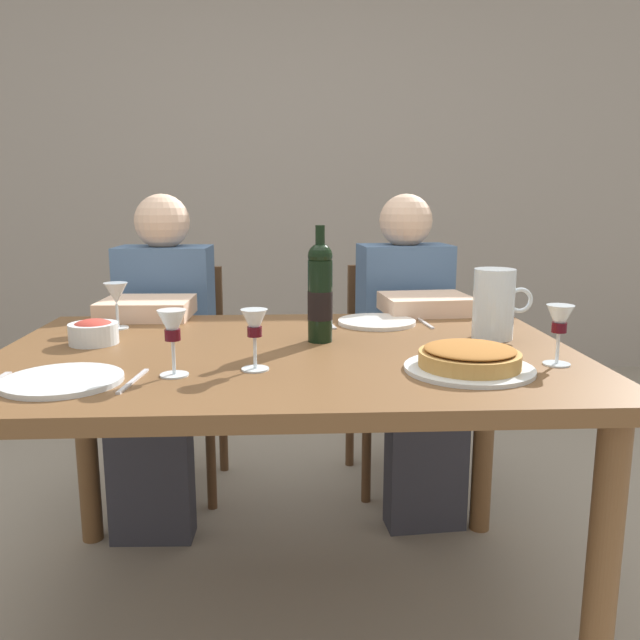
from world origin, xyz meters
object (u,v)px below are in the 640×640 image
at_px(dining_table, 287,384).
at_px(diner_right, 411,343).
at_px(wine_glass_centre, 254,327).
at_px(diner_left, 160,348).
at_px(wine_bottle, 320,292).
at_px(wine_glass_right_diner, 172,329).
at_px(dinner_plate_right_setting, 376,322).
at_px(baked_tart, 469,359).
at_px(chair_right, 395,358).
at_px(wine_glass_left_diner, 116,295).
at_px(water_pitcher, 493,308).
at_px(salad_bowl, 93,331).
at_px(wine_glass_spare, 559,323).
at_px(chair_left, 175,363).
at_px(dinner_plate_left_setting, 62,380).

relative_size(dining_table, diner_right, 1.29).
distance_m(dining_table, wine_glass_centre, 0.28).
xyz_separation_m(dining_table, diner_left, (-0.45, 0.64, -0.05)).
height_order(wine_bottle, wine_glass_right_diner, wine_bottle).
bearing_deg(dinner_plate_right_setting, wine_bottle, -129.09).
distance_m(baked_tart, chair_right, 1.17).
bearing_deg(wine_glass_left_diner, diner_right, 21.27).
xyz_separation_m(wine_bottle, diner_right, (0.37, 0.58, -0.28)).
distance_m(wine_bottle, water_pitcher, 0.49).
height_order(salad_bowl, dinner_plate_right_setting, salad_bowl).
relative_size(wine_glass_centre, chair_right, 0.16).
distance_m(dining_table, dinner_plate_right_setting, 0.44).
xyz_separation_m(wine_glass_centre, wine_glass_spare, (0.71, 0.01, 0.00)).
bearing_deg(chair_left, wine_glass_spare, 137.73).
xyz_separation_m(wine_glass_right_diner, diner_right, (0.71, 0.91, -0.25)).
distance_m(chair_right, diner_right, 0.26).
relative_size(water_pitcher, chair_left, 0.23).
relative_size(dining_table, wine_glass_centre, 10.56).
relative_size(water_pitcher, baked_tart, 0.66).
bearing_deg(chair_right, diner_right, 89.15).
distance_m(dining_table, wine_glass_right_diner, 0.40).
height_order(diner_left, diner_right, same).
bearing_deg(water_pitcher, dinner_plate_right_setting, 143.19).
xyz_separation_m(wine_glass_left_diner, wine_glass_spare, (1.15, -0.48, 0.00)).
bearing_deg(salad_bowl, dinner_plate_left_setting, -83.91).
distance_m(wine_glass_right_diner, wine_glass_centre, 0.18).
bearing_deg(wine_glass_spare, chair_right, 100.19).
relative_size(salad_bowl, wine_glass_spare, 0.91).
bearing_deg(water_pitcher, chair_right, 99.46).
bearing_deg(chair_right, diner_left, 11.62).
relative_size(wine_glass_left_diner, dinner_plate_left_setting, 0.54).
relative_size(salad_bowl, chair_right, 0.15).
distance_m(dining_table, wine_glass_left_diner, 0.62).
bearing_deg(wine_glass_spare, wine_glass_left_diner, 157.29).
height_order(salad_bowl, chair_right, chair_right).
relative_size(salad_bowl, wine_glass_right_diner, 0.87).
distance_m(wine_bottle, wine_glass_spare, 0.62).
bearing_deg(wine_glass_spare, dinner_plate_left_setting, -175.34).
bearing_deg(baked_tart, chair_left, 128.06).
relative_size(wine_bottle, dinner_plate_right_setting, 1.31).
bearing_deg(chair_left, wine_glass_centre, 111.30).
relative_size(baked_tart, salad_bowl, 2.27).
relative_size(salad_bowl, diner_left, 0.11).
bearing_deg(wine_glass_left_diner, salad_bowl, -93.80).
bearing_deg(wine_glass_right_diner, dinner_plate_right_setting, 46.29).
bearing_deg(wine_glass_spare, wine_glass_right_diner, -177.02).
height_order(water_pitcher, wine_glass_left_diner, water_pitcher).
bearing_deg(dinner_plate_right_setting, wine_glass_spare, -54.94).
bearing_deg(chair_left, water_pitcher, 145.06).
relative_size(wine_bottle, diner_left, 0.27).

